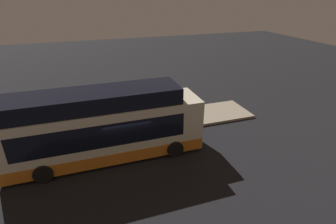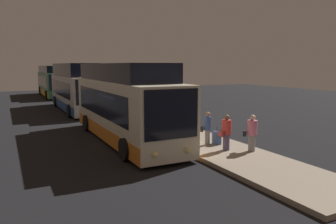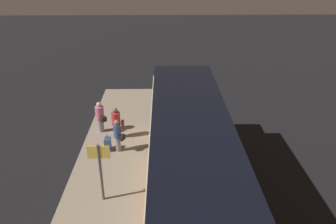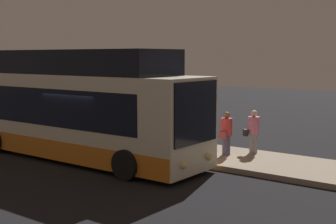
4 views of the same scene
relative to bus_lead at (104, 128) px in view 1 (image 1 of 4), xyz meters
The scene contains 8 objects.
ground 2.13m from the bus_lead, ahead, with size 80.00×80.00×0.00m, color black.
platform 3.66m from the bus_lead, 69.91° to the left, with size 20.00×3.17×0.18m.
bus_lead is the anchor object (origin of this frame).
passenger_boarding 6.73m from the bus_lead, 36.28° to the left, with size 0.67×0.67×1.61m.
passenger_waiting 5.71m from the bus_lead, 32.84° to the left, with size 0.46×0.62×1.59m.
passenger_with_bags 4.62m from the bus_lead, 38.84° to the left, with size 0.52×0.59×1.57m.
suitcase 5.12m from the bus_lead, 42.77° to the left, with size 0.40×0.26×0.85m.
sign_post 3.05m from the bus_lead, 84.76° to the left, with size 0.10×0.77×2.33m.
Camera 1 is at (-1.83, -12.97, 8.73)m, focal length 28.00 mm.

